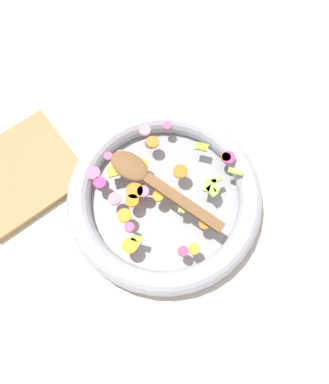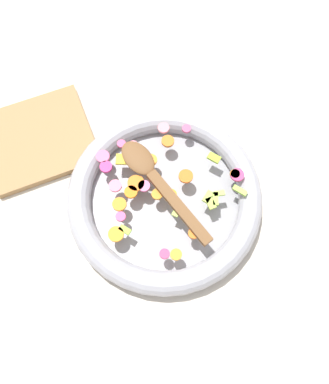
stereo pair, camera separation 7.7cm
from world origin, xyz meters
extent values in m
plane|color=beige|center=(0.00, 0.00, 0.00)|extent=(4.00, 4.00, 0.00)
cylinder|color=gray|center=(0.00, 0.00, 0.01)|extent=(0.37, 0.37, 0.01)
torus|color=#9E9EA5|center=(0.00, 0.00, 0.03)|extent=(0.42, 0.42, 0.05)
cylinder|color=orange|center=(-0.05, 0.04, 0.05)|extent=(0.04, 0.04, 0.01)
cylinder|color=orange|center=(-0.02, 0.07, 0.05)|extent=(0.04, 0.04, 0.01)
cylinder|color=orange|center=(0.05, 0.11, 0.05)|extent=(0.04, 0.04, 0.01)
cylinder|color=orange|center=(0.01, -0.01, 0.05)|extent=(0.03, 0.03, 0.01)
cylinder|color=orange|center=(0.00, 0.08, 0.05)|extent=(0.03, 0.03, 0.01)
cylinder|color=orange|center=(0.02, -0.10, 0.05)|extent=(0.03, 0.03, 0.01)
cylinder|color=orange|center=(-0.10, 0.01, 0.05)|extent=(0.04, 0.04, 0.01)
cylinder|color=orange|center=(-0.12, -0.05, 0.05)|extent=(0.03, 0.03, 0.01)
cylinder|color=orange|center=(-0.03, -0.13, 0.05)|extent=(0.03, 0.03, 0.01)
cylinder|color=orange|center=(0.05, 0.02, 0.05)|extent=(0.03, 0.03, 0.01)
cylinder|color=orange|center=(-0.06, 0.02, 0.05)|extent=(0.04, 0.04, 0.01)
cylinder|color=orange|center=(0.15, -0.02, 0.05)|extent=(0.03, 0.03, 0.01)
cylinder|color=orange|center=(-0.02, 0.00, 0.05)|extent=(0.03, 0.03, 0.01)
cube|color=#A4C24D|center=(0.08, -0.04, 0.05)|extent=(0.03, 0.03, 0.01)
cube|color=#ADCE4A|center=(0.08, -0.06, 0.05)|extent=(0.01, 0.02, 0.01)
cube|color=#8CC138|center=(-0.10, -0.05, 0.05)|extent=(0.02, 0.03, 0.01)
cube|color=#ADCF5A|center=(0.01, -0.05, 0.05)|extent=(0.02, 0.02, 0.01)
cube|color=#97BB31|center=(0.13, 0.03, 0.05)|extent=(0.03, 0.03, 0.01)
cube|color=#9FD04D|center=(0.15, -0.06, 0.05)|extent=(0.03, 0.03, 0.01)
cube|color=#A7D84A|center=(0.09, -0.05, 0.05)|extent=(0.02, 0.03, 0.01)
cube|color=#ADD254|center=(0.10, -0.05, 0.05)|extent=(0.02, 0.02, 0.01)
cylinder|color=#E45685|center=(-0.09, 0.12, 0.05)|extent=(0.04, 0.04, 0.01)
cylinder|color=pink|center=(-0.02, 0.12, 0.05)|extent=(0.02, 0.02, 0.01)
cylinder|color=#DB4376|center=(-0.10, -0.02, 0.05)|extent=(0.03, 0.03, 0.01)
cylinder|color=pink|center=(-0.03, 0.03, 0.05)|extent=(0.03, 0.03, 0.01)
cylinder|color=#D22C70|center=(-0.09, 0.10, 0.05)|extent=(0.03, 0.03, 0.01)
cylinder|color=#E3497A|center=(-0.05, 0.14, 0.05)|extent=(0.02, 0.02, 0.01)
cylinder|color=#E97982|center=(0.05, 0.14, 0.05)|extent=(0.04, 0.04, 0.01)
cylinder|color=#CD3763|center=(-0.05, -0.12, 0.05)|extent=(0.03, 0.03, 0.01)
cylinder|color=#D23C71|center=(0.16, -0.02, 0.05)|extent=(0.04, 0.04, 0.01)
cylinder|color=#EA6785|center=(-0.09, 0.05, 0.05)|extent=(0.04, 0.04, 0.01)
cylinder|color=#CF4E74|center=(0.10, 0.12, 0.05)|extent=(0.03, 0.03, 0.01)
cube|color=yellow|center=(-0.06, 0.10, 0.05)|extent=(0.03, 0.03, 0.01)
cube|color=brown|center=(0.01, -0.04, 0.06)|extent=(0.07, 0.19, 0.01)
ellipsoid|color=brown|center=(-0.03, 0.09, 0.06)|extent=(0.08, 0.10, 0.01)
cube|color=#9E7547|center=(-0.21, 0.25, 0.01)|extent=(0.24, 0.22, 0.02)
camera|label=1|loc=(-0.17, -0.22, 0.77)|focal=35.00mm
camera|label=2|loc=(-0.10, -0.26, 0.77)|focal=35.00mm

